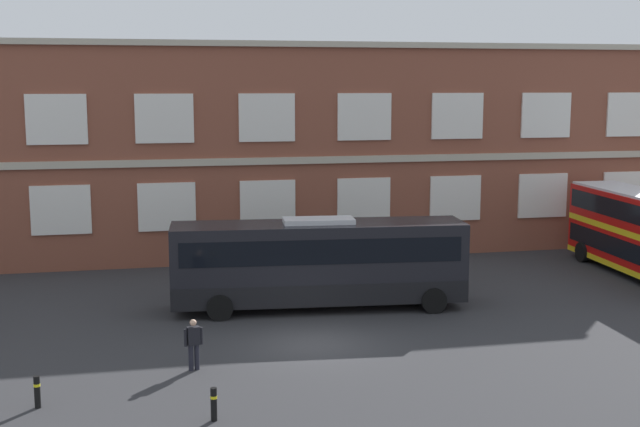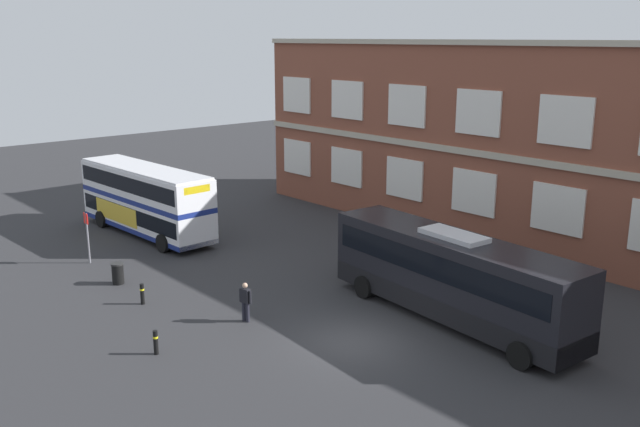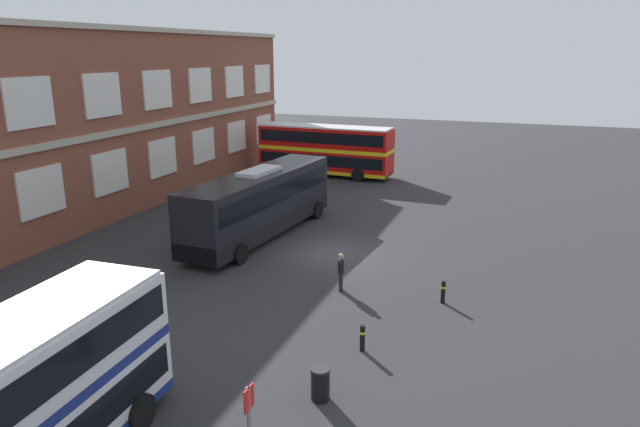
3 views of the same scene
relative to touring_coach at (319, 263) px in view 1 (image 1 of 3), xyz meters
The scene contains 6 objects.
ground_plane 3.42m from the touring_coach, 114.22° to the right, with size 120.00×120.00×0.00m, color #2B2B2D.
brick_terminal_building 13.89m from the touring_coach, 93.03° to the left, with size 46.16×8.19×11.37m.
touring_coach is the anchor object (origin of this frame).
waiting_passenger 8.60m from the touring_coach, 130.41° to the right, with size 0.64×0.33×1.70m.
safety_bollard_west 12.11m from the touring_coach, 115.94° to the right, with size 0.19×0.19×0.95m.
safety_bollard_east 13.52m from the touring_coach, 139.01° to the right, with size 0.19×0.19×0.95m.
Camera 1 is at (-5.81, -28.31, 9.24)m, focal length 46.89 mm.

